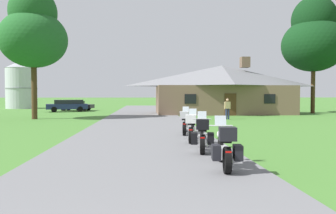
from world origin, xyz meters
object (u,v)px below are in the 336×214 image
motorcycle_white_nearest_to_camera (225,148)px  bystander_tan_shirt_near_lodge (227,108)px  motorcycle_silver_farthest_in_row (185,122)px  motorcycle_black_second_in_row (202,135)px  tree_right_of_lodge (314,38)px  tree_left_near (33,31)px  motorcycle_green_third_in_row (192,128)px  parked_black_sedan_far_left (76,105)px  parked_navy_suv_far_left (67,105)px  metal_silo_distant (21,85)px

motorcycle_white_nearest_to_camera → bystander_tan_shirt_near_lodge: size_ratio=1.25×
motorcycle_silver_farthest_in_row → motorcycle_black_second_in_row: bearing=-81.0°
tree_right_of_lodge → tree_left_near: size_ratio=1.18×
motorcycle_green_third_in_row → tree_right_of_lodge: size_ratio=0.17×
bystander_tan_shirt_near_lodge → parked_black_sedan_far_left: bearing=-51.4°
motorcycle_white_nearest_to_camera → parked_black_sedan_far_left: motorcycle_white_nearest_to_camera is taller
tree_left_near → parked_navy_suv_far_left: size_ratio=2.15×
motorcycle_white_nearest_to_camera → tree_right_of_lodge: bearing=65.1°
tree_right_of_lodge → parked_navy_suv_far_left: (-27.12, 4.83, -7.34)m
parked_navy_suv_far_left → parked_black_sedan_far_left: bearing=-23.0°
motorcycle_black_second_in_row → parked_navy_suv_far_left: (-10.93, 28.25, 0.17)m
motorcycle_silver_farthest_in_row → tree_left_near: (-10.87, 11.53, 6.44)m
tree_right_of_lodge → parked_navy_suv_far_left: 28.50m
tree_right_of_lodge → parked_black_sedan_far_left: size_ratio=2.83×
motorcycle_green_third_in_row → motorcycle_silver_farthest_in_row: 2.56m
tree_left_near → metal_silo_distant: size_ratio=1.52×
motorcycle_white_nearest_to_camera → tree_right_of_lodge: size_ratio=0.17×
motorcycle_silver_farthest_in_row → bystander_tan_shirt_near_lodge: bearing=74.6°
tree_right_of_lodge → parked_black_sedan_far_left: bearing=163.8°
motorcycle_black_second_in_row → tree_left_near: bearing=132.6°
motorcycle_white_nearest_to_camera → bystander_tan_shirt_near_lodge: 18.29m
parked_navy_suv_far_left → parked_black_sedan_far_left: 2.94m
motorcycle_green_third_in_row → tree_left_near: size_ratio=0.20×
bystander_tan_shirt_near_lodge → tree_right_of_lodge: (11.47, 8.29, 7.18)m
motorcycle_black_second_in_row → motorcycle_green_third_in_row: (-0.01, 2.42, 0.01)m
motorcycle_green_third_in_row → parked_navy_suv_far_left: parked_navy_suv_far_left is taller
bystander_tan_shirt_near_lodge → parked_black_sedan_far_left: bystander_tan_shirt_near_lodge is taller
bystander_tan_shirt_near_lodge → tree_right_of_lodge: tree_right_of_lodge is taller
motorcycle_silver_farthest_in_row → metal_silo_distant: size_ratio=0.30×
motorcycle_white_nearest_to_camera → metal_silo_distant: bearing=122.8°
motorcycle_white_nearest_to_camera → metal_silo_distant: 45.95m
bystander_tan_shirt_near_lodge → metal_silo_distant: metal_silo_distant is taller
motorcycle_green_third_in_row → tree_left_near: bearing=138.6°
motorcycle_black_second_in_row → parked_black_sedan_far_left: size_ratio=0.47×
motorcycle_green_third_in_row → parked_black_sedan_far_left: size_ratio=0.47×
motorcycle_white_nearest_to_camera → motorcycle_silver_farthest_in_row: same height
motorcycle_white_nearest_to_camera → tree_left_near: (-10.96, 19.08, 6.45)m
motorcycle_white_nearest_to_camera → bystander_tan_shirt_near_lodge: bearing=82.3°
motorcycle_black_second_in_row → motorcycle_silver_farthest_in_row: (0.04, 4.98, 0.01)m
metal_silo_distant → parked_navy_suv_far_left: 14.04m
motorcycle_white_nearest_to_camera → motorcycle_green_third_in_row: bearing=98.4°
motorcycle_green_third_in_row → metal_silo_distant: bearing=129.8°
parked_navy_suv_far_left → motorcycle_silver_farthest_in_row: bearing=-170.5°
parked_navy_suv_far_left → tree_right_of_lodge: bearing=-115.9°
tree_right_of_lodge → motorcycle_white_nearest_to_camera: bearing=-121.7°
metal_silo_distant → motorcycle_silver_farthest_in_row: bearing=-59.4°
tree_right_of_lodge → tree_left_near: 27.91m
motorcycle_black_second_in_row → motorcycle_silver_farthest_in_row: bearing=98.9°
motorcycle_black_second_in_row → motorcycle_silver_farthest_in_row: size_ratio=1.00×
motorcycle_white_nearest_to_camera → motorcycle_silver_farthest_in_row: bearing=97.5°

